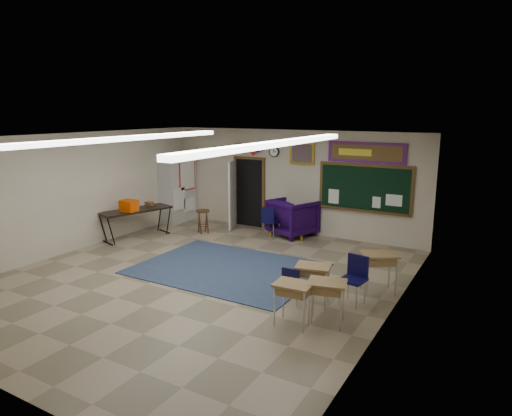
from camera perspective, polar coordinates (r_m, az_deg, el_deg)
The scene contains 24 objects.
floor at distance 10.01m, azimuth -7.11°, elevation -8.70°, with size 9.00×9.00×0.00m, color gray.
back_wall at distance 13.38m, azimuth 4.39°, elevation 3.30°, with size 8.00×0.04×3.00m, color beige.
left_wall at distance 12.39m, azimuth -22.26°, elevation 1.72°, with size 0.04×9.00×3.00m, color beige.
right_wall at distance 7.89m, azimuth 16.52°, elevation -3.40°, with size 0.04×9.00×3.00m, color beige.
ceiling at distance 9.38m, azimuth -7.59°, elevation 8.70°, with size 8.00×9.00×0.04m, color silver.
area_rug at distance 10.51m, azimuth -3.59°, elevation -7.55°, with size 4.00×3.00×0.02m, color #2D3C56.
fluorescent_strips at distance 9.39m, azimuth -7.58°, elevation 8.33°, with size 3.86×6.00×0.10m, color white, non-canonical shape.
doorway at distance 14.03m, azimuth -1.44°, elevation 1.91°, with size 1.10×0.89×2.16m.
chalkboard at distance 12.57m, azimuth 13.39°, elevation 2.27°, with size 2.55×0.14×1.30m.
bulletin_board at distance 12.45m, azimuth 13.62°, elevation 6.75°, with size 2.10×0.05×0.55m.
framed_art_print at distance 13.10m, azimuth 5.77°, elevation 6.83°, with size 0.75×0.05×0.65m.
wall_clock at distance 13.49m, azimuth 2.26°, elevation 7.04°, with size 0.32×0.05×0.32m.
wall_flags at distance 13.87m, azimuth -0.92°, elevation 7.72°, with size 1.16×0.06×0.70m, color red, non-canonical shape.
storage_cabinet at distance 14.89m, azimuth -9.74°, elevation 2.49°, with size 0.59×1.25×2.20m.
wingback_armchair at distance 13.15m, azimuth 4.64°, elevation -1.16°, with size 1.14×1.17×1.06m, color #1A0536.
student_chair_reading at distance 12.90m, azimuth 1.91°, elevation -1.77°, with size 0.45×0.45×0.90m, color black, non-canonical shape.
student_chair_desk_a at distance 8.58m, azimuth 4.77°, elevation -9.61°, with size 0.37×0.37×0.75m, color black, non-canonical shape.
student_chair_desk_b at distance 8.70m, azimuth 11.99°, elevation -8.93°, with size 0.46×0.46×0.91m, color black, non-canonical shape.
student_desk_front_left at distance 8.62m, azimuth 7.12°, elevation -9.21°, with size 0.72×0.60×0.75m.
student_desk_front_right at distance 9.37m, azimuth 15.10°, elevation -7.58°, with size 0.84×0.79×0.81m.
student_desk_back_left at distance 7.78m, azimuth 4.67°, elevation -11.62°, with size 0.65×0.50×0.75m.
student_desk_back_right at distance 7.90m, azimuth 8.82°, elevation -11.32°, with size 0.72×0.61×0.76m.
folding_table at distance 13.29m, azimuth -14.72°, elevation -1.74°, with size 1.22×2.10×1.14m.
wooden_stool at distance 13.47m, azimuth -6.63°, elevation -1.65°, with size 0.39×0.39×0.69m.
Camera 1 is at (5.70, -7.43, 3.54)m, focal length 32.00 mm.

